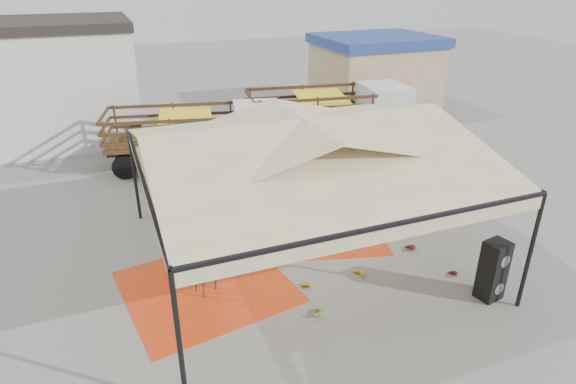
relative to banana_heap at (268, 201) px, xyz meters
name	(u,v)px	position (x,y,z in m)	size (l,w,h in m)	color
ground	(301,255)	(0.13, -2.37, -0.65)	(90.00, 90.00, 0.00)	slate
canopy_tent	(302,145)	(0.13, -2.37, 2.65)	(8.10, 8.10, 4.00)	black
building_tan	(375,73)	(10.13, 10.63, 1.43)	(6.30, 5.30, 4.10)	tan
tarp_left	(206,286)	(-2.70, -2.85, -0.64)	(3.93, 3.75, 0.01)	#CB3E13
tarp_right	(320,227)	(1.35, -1.08, -0.64)	(3.60, 3.78, 0.01)	#C35512
banana_heap	(268,201)	(0.00, 0.00, 0.00)	(6.03, 4.95, 1.29)	#467B19
hand_yellow_a	(357,272)	(1.12, -3.86, -0.53)	(0.50, 0.41, 0.23)	gold
hand_yellow_b	(305,286)	(-0.38, -3.88, -0.55)	(0.42, 0.34, 0.19)	gold
hand_red_a	(452,273)	(3.45, -4.78, -0.56)	(0.38, 0.31, 0.17)	#5D1B15
hand_red_b	(409,247)	(3.12, -3.30, -0.54)	(0.48, 0.39, 0.22)	#5A2214
hand_green	(314,311)	(-0.58, -4.88, -0.54)	(0.47, 0.39, 0.21)	#477A19
hanging_bunches	(345,179)	(0.91, -3.31, 1.97)	(3.24, 0.24, 0.20)	#397919
speaker_stack	(493,270)	(3.70, -5.84, 0.14)	(0.65, 0.59, 1.56)	black
banana_leaves	(203,287)	(-2.78, -2.86, -0.65)	(0.96, 1.36, 3.70)	#2C751F
vendor	(300,159)	(2.19, 2.57, 0.24)	(0.65, 0.42, 1.77)	gray
truck_left	(203,130)	(-0.83, 5.62, 0.83)	(7.30, 3.79, 2.39)	#4B3619
truck_right	(335,109)	(5.50, 6.30, 0.90)	(7.61, 3.52, 2.51)	#472717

